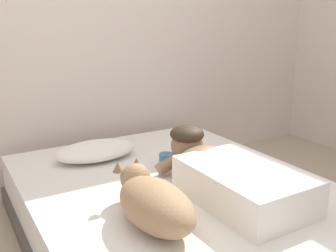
# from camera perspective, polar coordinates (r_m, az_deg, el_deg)

# --- Properties ---
(back_wall) EXTENTS (4.36, 0.12, 2.50)m
(back_wall) POSITION_cam_1_polar(r_m,az_deg,el_deg) (2.96, -11.91, 16.29)
(back_wall) COLOR silver
(back_wall) RESTS_ON ground
(bed) EXTENTS (1.56, 2.08, 0.34)m
(bed) POSITION_cam_1_polar(r_m,az_deg,el_deg) (2.15, 2.03, -13.20)
(bed) COLOR #4C4742
(bed) RESTS_ON ground
(pillow) EXTENTS (0.52, 0.32, 0.11)m
(pillow) POSITION_cam_1_polar(r_m,az_deg,el_deg) (2.50, -10.68, -3.61)
(pillow) COLOR white
(pillow) RESTS_ON bed
(person_lying) EXTENTS (0.43, 0.92, 0.27)m
(person_lying) POSITION_cam_1_polar(r_m,az_deg,el_deg) (2.00, 8.58, -6.90)
(person_lying) COLOR white
(person_lying) RESTS_ON bed
(dog) EXTENTS (0.26, 0.57, 0.21)m
(dog) POSITION_cam_1_polar(r_m,az_deg,el_deg) (1.69, -2.27, -11.11)
(dog) COLOR #9E7A56
(dog) RESTS_ON bed
(coffee_cup) EXTENTS (0.12, 0.09, 0.07)m
(coffee_cup) POSITION_cam_1_polar(r_m,az_deg,el_deg) (2.35, -0.21, -5.00)
(coffee_cup) COLOR teal
(coffee_cup) RESTS_ON bed
(cell_phone) EXTENTS (0.07, 0.14, 0.01)m
(cell_phone) POSITION_cam_1_polar(r_m,az_deg,el_deg) (1.75, 13.59, -14.37)
(cell_phone) COLOR black
(cell_phone) RESTS_ON bed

